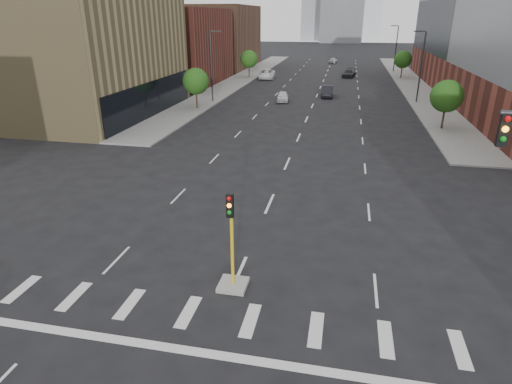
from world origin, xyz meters
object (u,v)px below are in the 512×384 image
(median_traffic_signal, at_px, (232,268))
(car_mid_right, at_px, (327,91))
(car_deep_right, at_px, (349,73))
(car_far_left, at_px, (267,74))
(car_distant, at_px, (333,60))
(car_near_left, at_px, (283,97))

(median_traffic_signal, xyz_separation_m, car_mid_right, (1.50, 48.24, -0.20))
(car_mid_right, bearing_deg, car_deep_right, 80.47)
(car_far_left, distance_m, car_distant, 32.82)
(car_far_left, relative_size, car_distant, 1.51)
(car_deep_right, bearing_deg, car_mid_right, -88.03)
(car_far_left, height_order, car_deep_right, car_far_left)
(car_mid_right, relative_size, car_far_left, 0.77)
(car_mid_right, relative_size, car_deep_right, 0.94)
(median_traffic_signal, distance_m, car_distant, 96.35)
(car_mid_right, xyz_separation_m, car_distant, (-1.03, 48.10, -0.08))
(car_distant, bearing_deg, median_traffic_signal, -84.32)
(car_mid_right, bearing_deg, car_distant, 89.22)
(median_traffic_signal, height_order, car_far_left, median_traffic_signal)
(median_traffic_signal, relative_size, car_mid_right, 0.94)
(car_deep_right, distance_m, car_distant, 26.08)
(car_near_left, distance_m, car_far_left, 23.06)
(car_near_left, distance_m, car_deep_right, 28.69)
(median_traffic_signal, relative_size, car_near_left, 1.11)
(car_far_left, bearing_deg, car_distant, 64.96)
(median_traffic_signal, distance_m, car_far_left, 66.25)
(car_deep_right, relative_size, car_distant, 1.23)
(median_traffic_signal, relative_size, car_distant, 1.09)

